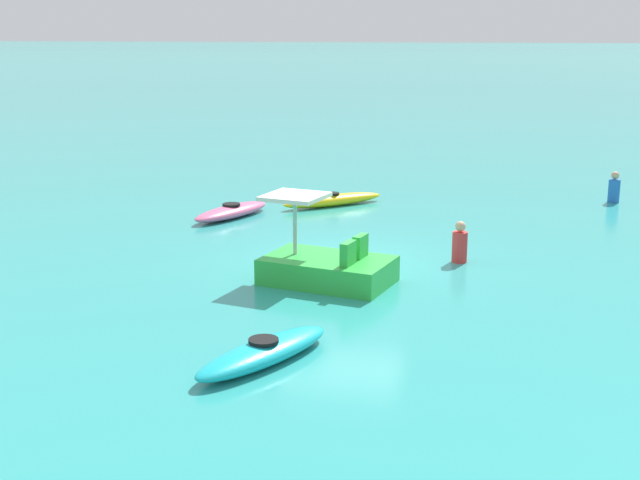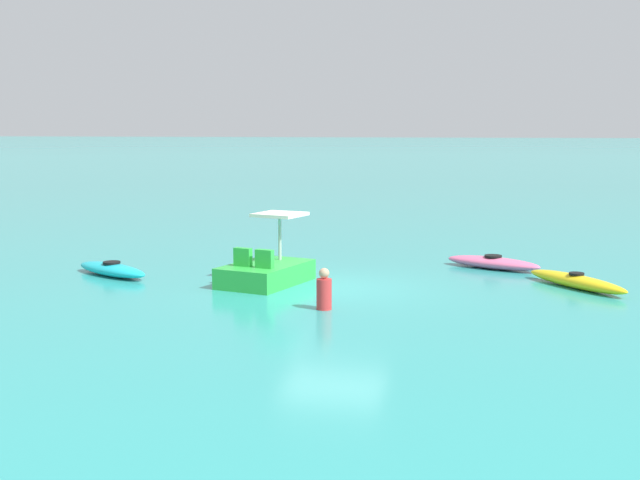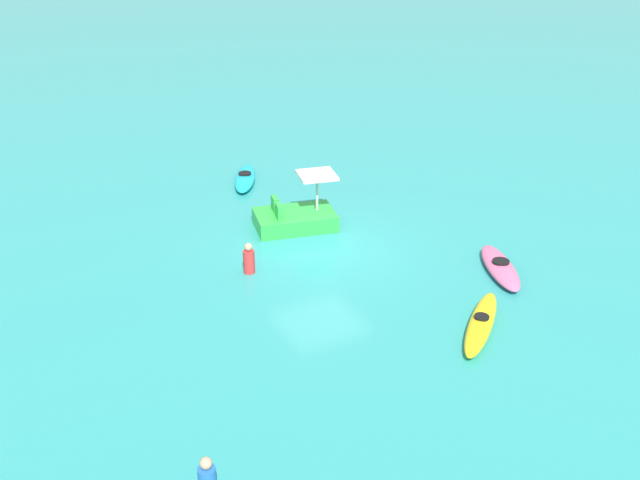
{
  "view_description": "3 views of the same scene",
  "coord_description": "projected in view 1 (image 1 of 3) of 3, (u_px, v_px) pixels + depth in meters",
  "views": [
    {
      "loc": [
        17.29,
        2.98,
        4.77
      ],
      "look_at": [
        0.76,
        -0.39,
        0.61
      ],
      "focal_mm": 48.14,
      "sensor_mm": 36.0,
      "label": 1
    },
    {
      "loc": [
        -4.31,
        18.87,
        3.78
      ],
      "look_at": [
        1.02,
        -2.77,
        0.75
      ],
      "focal_mm": 46.42,
      "sensor_mm": 36.0,
      "label": 2
    },
    {
      "loc": [
        -17.57,
        9.46,
        9.87
      ],
      "look_at": [
        -0.06,
        0.04,
        0.33
      ],
      "focal_mm": 43.24,
      "sensor_mm": 36.0,
      "label": 3
    }
  ],
  "objects": [
    {
      "name": "person_near_shore",
      "position": [
        614.0,
        189.0,
        24.16
      ],
      "size": [
        0.43,
        0.43,
        0.88
      ],
      "color": "blue",
      "rests_on": "ground_plane"
    },
    {
      "name": "kayak_pink",
      "position": [
        232.0,
        211.0,
        22.25
      ],
      "size": [
        2.75,
        1.73,
        0.37
      ],
      "color": "pink",
      "rests_on": "ground_plane"
    },
    {
      "name": "ground_plane",
      "position": [
        345.0,
        260.0,
        18.17
      ],
      "size": [
        600.0,
        600.0,
        0.0
      ],
      "primitive_type": "plane",
      "color": "teal"
    },
    {
      "name": "kayak_cyan",
      "position": [
        264.0,
        352.0,
        12.56
      ],
      "size": [
        2.68,
        1.86,
        0.37
      ],
      "color": "#19B7C6",
      "rests_on": "ground_plane"
    },
    {
      "name": "pedal_boat_green",
      "position": [
        327.0,
        266.0,
        16.48
      ],
      "size": [
        2.01,
        2.68,
        1.68
      ],
      "color": "green",
      "rests_on": "ground_plane"
    },
    {
      "name": "person_by_kayaks",
      "position": [
        460.0,
        244.0,
        17.94
      ],
      "size": [
        0.32,
        0.32,
        0.88
      ],
      "color": "red",
      "rests_on": "ground_plane"
    },
    {
      "name": "kayak_yellow",
      "position": [
        333.0,
        200.0,
        23.73
      ],
      "size": [
        2.45,
        2.68,
        0.37
      ],
      "color": "yellow",
      "rests_on": "ground_plane"
    }
  ]
}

